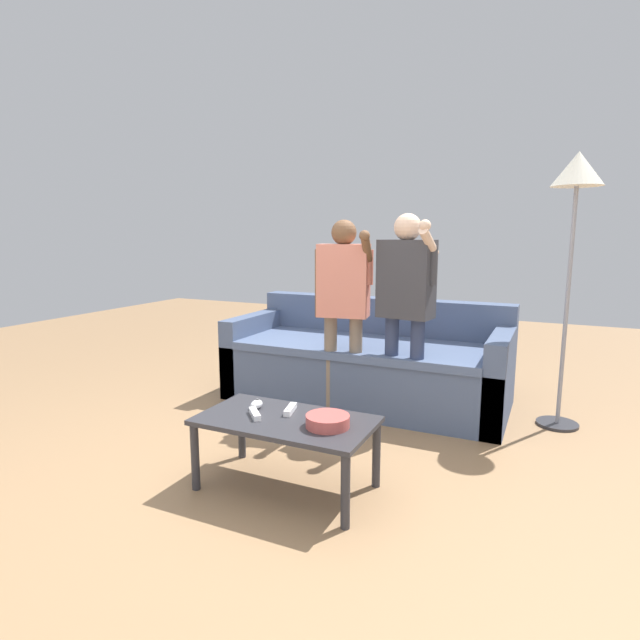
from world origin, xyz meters
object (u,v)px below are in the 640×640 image
Objects in this scene: game_remote_wand_near at (255,414)px; floor_lamp at (576,192)px; game_remote_nunchuk at (257,404)px; player_center at (343,295)px; couch at (368,364)px; snack_bowl at (328,421)px; game_remote_wand_far at (290,409)px; player_right at (406,295)px; coffee_table at (286,428)px.

floor_lamp is at bearing 48.39° from game_remote_wand_near.
game_remote_wand_near is at bearing -62.16° from game_remote_nunchuk.
player_center is 10.44× the size of game_remote_wand_near.
game_remote_wand_near is (-0.05, -1.61, 0.11)m from couch.
snack_bowl is 1.29m from player_center.
game_remote_wand_far is (0.13, 0.14, -0.00)m from game_remote_wand_near.
snack_bowl is 1.37× the size of game_remote_wand_far.
couch is 1.52× the size of player_center.
couch reaches higher than game_remote_nunchuk.
player_right is 1.38m from game_remote_wand_near.
floor_lamp reaches higher than coffee_table.
player_right is (0.52, 1.08, 0.51)m from game_remote_nunchuk.
player_right reaches higher than game_remote_wand_far.
coffee_table is 4.17× the size of snack_bowl.
player_center is at bearing -176.60° from player_right.
game_remote_nunchuk is at bearing -171.09° from game_remote_wand_far.
game_remote_nunchuk is 0.06× the size of player_center.
game_remote_wand_far is at bearing -83.38° from player_center.
snack_bowl is (0.24, -0.01, 0.08)m from coffee_table.
player_center is 1.14m from game_remote_wand_far.
coffee_table is 2.41m from floor_lamp.
snack_bowl is at bearing -3.31° from coffee_table.
game_remote_wand_near reaches higher than coffee_table.
game_remote_wand_far is at bearing 158.22° from snack_bowl.
game_remote_wand_far reaches higher than coffee_table.
couch is at bearing 93.42° from game_remote_wand_far.
player_center is 0.45m from player_right.
coffee_table is 1.32m from player_right.
floor_lamp is 1.27× the size of player_right.
player_center is (-0.39, 1.13, 0.48)m from snack_bowl.
player_right is 1.22m from game_remote_wand_far.
game_remote_wand_near is (-0.02, -1.16, -0.50)m from player_center.
player_right is (0.06, 1.16, 0.51)m from snack_bowl.
game_remote_nunchuk is at bearing 163.85° from coffee_table.
player_center is at bearing 89.20° from game_remote_wand_near.
game_remote_nunchuk is (-0.11, -1.50, 0.12)m from couch.
floor_lamp reaches higher than couch.
coffee_table is 0.62× the size of player_right.
player_center is at bearing 108.91° from snack_bowl.
coffee_table is 10.39× the size of game_remote_nunchuk.
player_right reaches higher than coffee_table.
player_center is (-1.44, -0.48, -0.70)m from floor_lamp.
floor_lamp reaches higher than game_remote_wand_near.
snack_bowl is 0.12× the size of floor_lamp.
snack_bowl is at bearing -123.24° from floor_lamp.
snack_bowl is 0.15× the size of player_center.
couch is 1.62m from game_remote_wand_near.
coffee_table is 0.18m from game_remote_wand_near.
game_remote_wand_near is at bearing -131.61° from floor_lamp.
player_center is at bearing 85.96° from game_remote_nunchuk.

